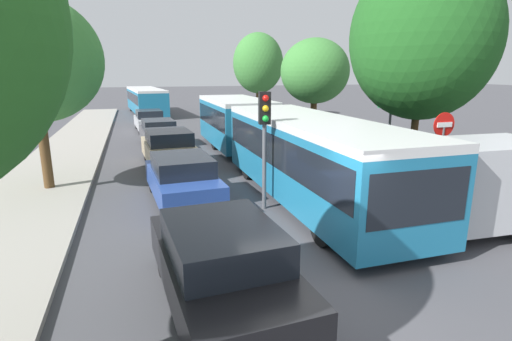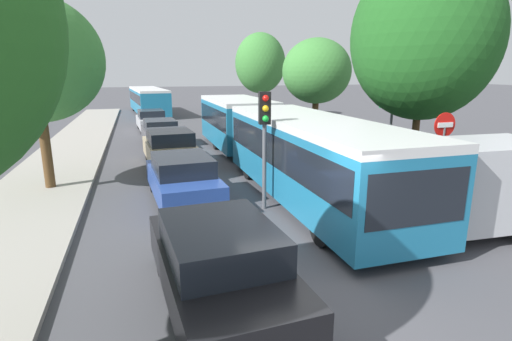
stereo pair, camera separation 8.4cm
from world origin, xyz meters
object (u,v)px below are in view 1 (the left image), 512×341
Objects in this scene: articulated_bus at (271,136)px; queued_car_tan at (169,148)px; tree_left_mid at (34,63)px; tree_right_far at (257,65)px; traffic_light at (265,124)px; no_entry_sign at (442,145)px; city_bus_rear at (146,99)px; white_van at (458,186)px; tree_right_near at (423,38)px; tree_right_mid at (314,73)px; queued_car_graphite at (159,132)px; queued_car_blue at (182,179)px; direction_sign_post at (391,107)px; queued_car_silver at (149,120)px; queued_car_black at (222,265)px.

articulated_bus is 4.47m from queued_car_tan.
tree_right_far reaches higher than tree_left_mid.
traffic_light is 5.15m from no_entry_sign.
city_bus_rear is 3.30× the size of traffic_light.
white_van is 0.81× the size of tree_left_mid.
white_van is at bearing -173.67° from city_bus_rear.
traffic_light is at bearing -31.07° from tree_left_mid.
articulated_bus is 2.19× the size of tree_right_near.
traffic_light is 23.49m from tree_right_far.
tree_right_mid is (6.74, 11.36, 1.33)m from traffic_light.
queued_car_tan is at bearing 175.52° from city_bus_rear.
no_entry_sign is (7.21, -12.77, 1.16)m from queued_car_graphite.
white_van is at bearing -34.31° from tree_left_mid.
queued_car_tan is 5.97m from tree_left_mid.
articulated_bus is 4.04× the size of queued_car_blue.
white_van is at bearing -29.76° from no_entry_sign.
direction_sign_post reaches higher than queued_car_graphite.
queued_car_silver is 0.72× the size of tree_right_mid.
white_van is 6.83m from direction_sign_post.
articulated_bus is 3.88× the size of queued_car_black.
direction_sign_post is (8.84, -14.07, 1.85)m from queued_car_silver.
queued_car_silver is 1.23× the size of traffic_light.
articulated_bus is 9.45m from queued_car_black.
white_van is (6.11, -4.52, 0.50)m from queued_car_blue.
tree_left_mid is (-3.87, -13.29, 3.48)m from queued_car_silver.
tree_left_mid is at bearing 165.66° from city_bus_rear.
queued_car_blue is 0.54× the size of tree_right_near.
tree_right_mid is (1.81, 12.72, 1.96)m from no_entry_sign.
queued_car_tan is 11.30m from white_van.
articulated_bus is at bearing -27.73° from queued_car_black.
queued_car_blue is 0.85× the size of white_van.
tree_right_near is at bearing -91.14° from tree_right_far.
traffic_light is (2.21, -1.35, 1.76)m from queued_car_blue.
tree_right_mid is 0.83× the size of tree_right_far.
direction_sign_post is (8.56, 7.64, 1.80)m from queued_car_black.
tree_left_mid is (-4.19, 2.51, 3.46)m from queued_car_blue.
articulated_bus reaches higher than queued_car_silver.
city_bus_rear is 24.91m from tree_left_mid.
queued_car_blue is 1.03× the size of queued_car_silver.
direction_sign_post reaches higher than traffic_light.
city_bus_rear is at bearing 107.93° from tree_right_near.
tree_left_mid reaches higher than white_van.
articulated_bus is 4.18× the size of queued_car_graphite.
tree_right_far is (6.72, 22.42, 1.94)m from traffic_light.
articulated_bus is 13.76m from queued_car_silver.
direction_sign_post is at bearing -93.00° from tree_right_mid.
queued_car_blue is 10.05m from queued_car_graphite.
queued_car_silver is at bearing -2.96° from queued_car_black.
city_bus_rear is at bearing -167.91° from traffic_light.
tree_right_near is at bearing -114.53° from white_van.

